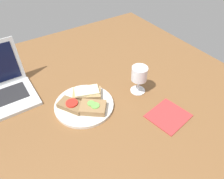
{
  "coord_description": "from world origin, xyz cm",
  "views": [
    {
      "loc": [
        -31.86,
        -58.49,
        68.64
      ],
      "look_at": [
        5.9,
        -1.02,
        8.0
      ],
      "focal_mm": 35.0,
      "sensor_mm": 36.0,
      "label": 1
    }
  ],
  "objects_px": {
    "sandwich_with_cheese": "(87,93)",
    "sandwich_with_tomato": "(72,105)",
    "plate": "(84,105)",
    "napkin": "(168,116)",
    "wine_glass": "(139,75)",
    "sandwich_with_cucumber": "(93,107)"
  },
  "relations": [
    {
      "from": "sandwich_with_cheese",
      "to": "napkin",
      "type": "xyz_separation_m",
      "value": [
        0.22,
        -0.27,
        -0.03
      ]
    },
    {
      "from": "sandwich_with_cheese",
      "to": "sandwich_with_tomato",
      "type": "height_order",
      "value": "sandwich_with_cheese"
    },
    {
      "from": "sandwich_with_cheese",
      "to": "wine_glass",
      "type": "bearing_deg",
      "value": -21.85
    },
    {
      "from": "plate",
      "to": "sandwich_with_cucumber",
      "type": "bearing_deg",
      "value": -72.47
    },
    {
      "from": "plate",
      "to": "sandwich_with_cucumber",
      "type": "relative_size",
      "value": 1.96
    },
    {
      "from": "sandwich_with_cheese",
      "to": "wine_glass",
      "type": "relative_size",
      "value": 1.09
    },
    {
      "from": "napkin",
      "to": "wine_glass",
      "type": "bearing_deg",
      "value": 92.11
    },
    {
      "from": "napkin",
      "to": "sandwich_with_cucumber",
      "type": "bearing_deg",
      "value": 142.12
    },
    {
      "from": "sandwich_with_cheese",
      "to": "sandwich_with_tomato",
      "type": "distance_m",
      "value": 0.09
    },
    {
      "from": "plate",
      "to": "sandwich_with_tomato",
      "type": "bearing_deg",
      "value": 167.67
    },
    {
      "from": "sandwich_with_tomato",
      "to": "plate",
      "type": "bearing_deg",
      "value": -12.33
    },
    {
      "from": "sandwich_with_cheese",
      "to": "sandwich_with_tomato",
      "type": "xyz_separation_m",
      "value": [
        -0.09,
        -0.03,
        -0.0
      ]
    },
    {
      "from": "sandwich_with_tomato",
      "to": "wine_glass",
      "type": "relative_size",
      "value": 0.96
    },
    {
      "from": "plate",
      "to": "wine_glass",
      "type": "bearing_deg",
      "value": -10.79
    },
    {
      "from": "sandwich_with_cheese",
      "to": "napkin",
      "type": "height_order",
      "value": "sandwich_with_cheese"
    },
    {
      "from": "sandwich_with_tomato",
      "to": "napkin",
      "type": "bearing_deg",
      "value": -38.93
    },
    {
      "from": "sandwich_with_cheese",
      "to": "sandwich_with_tomato",
      "type": "bearing_deg",
      "value": -162.4
    },
    {
      "from": "plate",
      "to": "sandwich_with_cheese",
      "type": "distance_m",
      "value": 0.06
    },
    {
      "from": "sandwich_with_cucumber",
      "to": "sandwich_with_cheese",
      "type": "relative_size",
      "value": 0.9
    },
    {
      "from": "plate",
      "to": "napkin",
      "type": "height_order",
      "value": "plate"
    },
    {
      "from": "sandwich_with_cheese",
      "to": "napkin",
      "type": "bearing_deg",
      "value": -51.23
    },
    {
      "from": "sandwich_with_cheese",
      "to": "napkin",
      "type": "relative_size",
      "value": 0.94
    }
  ]
}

